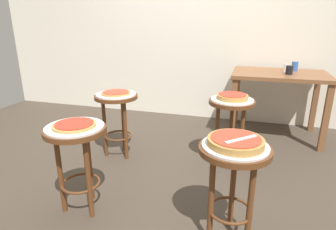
% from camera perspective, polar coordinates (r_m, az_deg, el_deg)
% --- Properties ---
extents(ground_plane, '(6.00, 6.00, 0.00)m').
position_cam_1_polar(ground_plane, '(2.76, -1.90, -10.36)').
color(ground_plane, '#42382D').
extents(back_wall, '(6.00, 0.10, 3.00)m').
position_cam_1_polar(back_wall, '(4.02, 5.79, 20.78)').
color(back_wall, silver).
rests_on(back_wall, ground_plane).
extents(stool_foreground, '(0.42, 0.42, 0.64)m').
position_cam_1_polar(stool_foreground, '(1.75, 12.95, -10.90)').
color(stool_foreground, '#5B3319').
rests_on(stool_foreground, ground_plane).
extents(serving_plate_foreground, '(0.38, 0.38, 0.01)m').
position_cam_1_polar(serving_plate_foreground, '(1.68, 13.34, -6.07)').
color(serving_plate_foreground, silver).
rests_on(serving_plate_foreground, stool_foreground).
extents(pizza_foreground, '(0.32, 0.32, 0.05)m').
position_cam_1_polar(pizza_foreground, '(1.67, 13.41, -5.18)').
color(pizza_foreground, '#B78442').
rests_on(pizza_foreground, serving_plate_foreground).
extents(stool_middle, '(0.42, 0.42, 0.64)m').
position_cam_1_polar(stool_middle, '(2.08, -17.79, -6.47)').
color(stool_middle, '#5B3319').
rests_on(stool_middle, ground_plane).
extents(serving_plate_middle, '(0.39, 0.39, 0.01)m').
position_cam_1_polar(serving_plate_middle, '(2.02, -18.23, -2.29)').
color(serving_plate_middle, silver).
rests_on(serving_plate_middle, stool_middle).
extents(pizza_middle, '(0.29, 0.29, 0.02)m').
position_cam_1_polar(pizza_middle, '(2.01, -18.28, -1.86)').
color(pizza_middle, tan).
rests_on(pizza_middle, serving_plate_middle).
extents(stool_leftside, '(0.42, 0.42, 0.64)m').
position_cam_1_polar(stool_leftside, '(2.86, -10.21, 0.97)').
color(stool_leftside, '#5B3319').
rests_on(stool_leftside, ground_plane).
extents(serving_plate_leftside, '(0.39, 0.39, 0.01)m').
position_cam_1_polar(serving_plate_leftside, '(2.82, -10.40, 4.11)').
color(serving_plate_leftside, silver).
rests_on(serving_plate_leftside, stool_leftside).
extents(pizza_leftside, '(0.28, 0.28, 0.02)m').
position_cam_1_polar(pizza_leftside, '(2.82, -10.42, 4.42)').
color(pizza_leftside, '#B78442').
rests_on(pizza_leftside, serving_plate_leftside).
extents(stool_rear, '(0.42, 0.42, 0.64)m').
position_cam_1_polar(stool_rear, '(2.69, 12.49, -0.29)').
color(stool_rear, '#5B3319').
rests_on(stool_rear, ground_plane).
extents(serving_plate_rear, '(0.39, 0.39, 0.01)m').
position_cam_1_polar(serving_plate_rear, '(2.65, 12.73, 3.03)').
color(serving_plate_rear, white).
rests_on(serving_plate_rear, stool_rear).
extents(pizza_rear, '(0.28, 0.28, 0.05)m').
position_cam_1_polar(pizza_rear, '(2.64, 12.77, 3.63)').
color(pizza_rear, '#B78442').
rests_on(pizza_rear, serving_plate_rear).
extents(dining_table, '(1.04, 0.73, 0.77)m').
position_cam_1_polar(dining_table, '(3.51, 21.32, 6.02)').
color(dining_table, brown).
rests_on(dining_table, ground_plane).
extents(cup_near_edge, '(0.08, 0.08, 0.10)m').
position_cam_1_polar(cup_near_edge, '(3.38, 23.15, 8.30)').
color(cup_near_edge, black).
rests_on(cup_near_edge, dining_table).
extents(cup_far_edge, '(0.07, 0.07, 0.11)m').
position_cam_1_polar(cup_far_edge, '(3.65, 24.09, 8.92)').
color(cup_far_edge, '#3360B2').
rests_on(cup_far_edge, dining_table).
extents(condiment_shaker, '(0.04, 0.04, 0.09)m').
position_cam_1_polar(condiment_shaker, '(3.56, 22.49, 8.75)').
color(condiment_shaker, white).
rests_on(condiment_shaker, dining_table).
extents(pizza_server_knife, '(0.17, 0.17, 0.01)m').
position_cam_1_polar(pizza_server_knife, '(1.64, 14.48, -4.69)').
color(pizza_server_knife, silver).
rests_on(pizza_server_knife, pizza_foreground).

